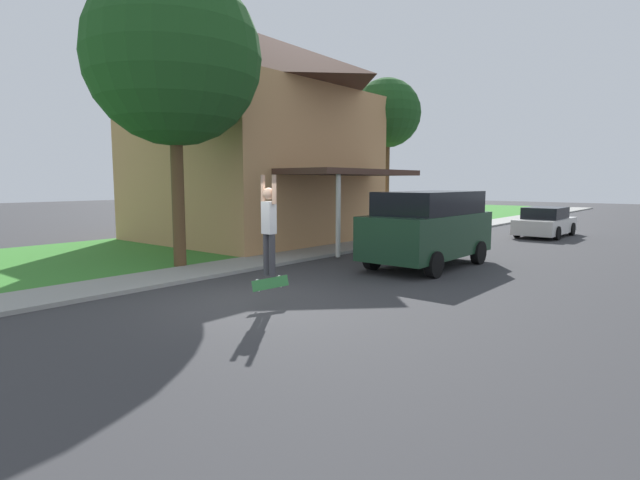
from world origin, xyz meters
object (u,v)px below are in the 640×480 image
object	(u,v)px
skateboard	(270,283)
suv_parked	(428,226)
lawn_tree_far	(386,114)
skateboarder	(269,224)
car_down_street	(545,223)
lawn_tree_near	(173,58)

from	to	relation	value
skateboard	suv_parked	bearing A→B (deg)	88.42
lawn_tree_far	suv_parked	world-z (taller)	lawn_tree_far
lawn_tree_far	skateboarder	size ratio (longest dim) A/B	3.53
car_down_street	suv_parked	bearing A→B (deg)	-91.16
car_down_street	skateboard	size ratio (longest dim) A/B	5.55
lawn_tree_near	suv_parked	distance (m)	8.75
lawn_tree_near	car_down_street	distance (m)	17.81
suv_parked	skateboard	xyz separation A→B (m)	(-0.18, -6.41, -0.74)
lawn_tree_far	lawn_tree_near	bearing A→B (deg)	-87.43
lawn_tree_near	lawn_tree_far	bearing A→B (deg)	92.57
lawn_tree_near	suv_parked	size ratio (longest dim) A/B	1.77
lawn_tree_far	skateboarder	xyz separation A→B (m)	(5.65, -13.26, -3.99)
car_down_street	skateboarder	xyz separation A→B (m)	(-0.51, -17.39, 1.04)
lawn_tree_near	car_down_street	world-z (taller)	lawn_tree_near
lawn_tree_far	skateboard	bearing A→B (deg)	-66.66
lawn_tree_near	suv_parked	xyz separation A→B (m)	(5.40, 4.98, -4.77)
skateboarder	skateboard	xyz separation A→B (m)	(0.11, -0.09, -1.21)
car_down_street	skateboarder	bearing A→B (deg)	-91.67
suv_parked	skateboard	bearing A→B (deg)	-91.58
lawn_tree_near	skateboard	size ratio (longest dim) A/B	11.00
car_down_street	skateboarder	world-z (taller)	skateboarder
lawn_tree_far	suv_parked	size ratio (longest dim) A/B	1.53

